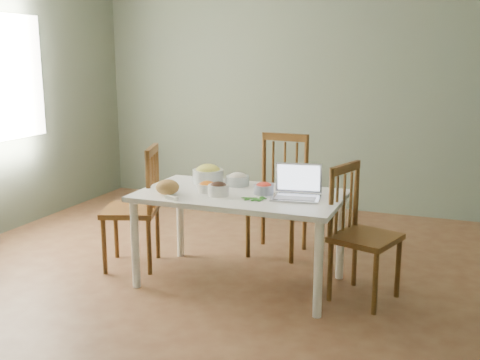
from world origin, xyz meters
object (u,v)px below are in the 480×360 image
at_px(chair_right, 366,235).
at_px(laptop, 296,183).
at_px(dining_table, 240,238).
at_px(bread_boule, 168,187).
at_px(chair_left, 131,207).
at_px(bowl_squash, 208,174).
at_px(chair_far, 277,196).

height_order(chair_right, laptop, chair_right).
relative_size(dining_table, chair_right, 1.57).
bearing_deg(chair_right, laptop, 114.64).
distance_m(dining_table, chair_right, 0.94).
height_order(dining_table, bread_boule, bread_boule).
xyz_separation_m(chair_left, bread_boule, (0.48, -0.25, 0.26)).
xyz_separation_m(dining_table, bowl_squash, (-0.37, 0.24, 0.42)).
bearing_deg(chair_far, bread_boule, -117.53).
xyz_separation_m(chair_left, bowl_squash, (0.59, 0.23, 0.28)).
distance_m(chair_left, bowl_squash, 0.69).
relative_size(chair_right, bread_boule, 5.60).
xyz_separation_m(dining_table, bread_boule, (-0.48, -0.23, 0.41)).
distance_m(dining_table, bread_boule, 0.67).
xyz_separation_m(chair_left, laptop, (1.40, -0.03, 0.33)).
relative_size(dining_table, chair_left, 1.51).
bearing_deg(bowl_squash, chair_far, 49.40).
relative_size(bowl_squash, laptop, 0.73).
height_order(chair_left, bowl_squash, chair_left).
relative_size(dining_table, chair_far, 1.45).
xyz_separation_m(dining_table, chair_left, (-0.96, 0.01, 0.15)).
xyz_separation_m(dining_table, chair_far, (0.06, 0.74, 0.17)).
relative_size(chair_far, bowl_squash, 4.18).
bearing_deg(bowl_squash, chair_right, -8.78).
bearing_deg(bowl_squash, chair_left, -159.03).
xyz_separation_m(chair_far, laptop, (0.38, -0.76, 0.31)).
bearing_deg(chair_right, chair_far, 69.18).
distance_m(chair_far, bowl_squash, 0.70).
relative_size(chair_far, chair_right, 1.08).
distance_m(chair_far, bread_boule, 1.14).
height_order(chair_right, bowl_squash, chair_right).
bearing_deg(chair_left, bowl_squash, 91.69).
bearing_deg(laptop, bowl_squash, 153.76).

